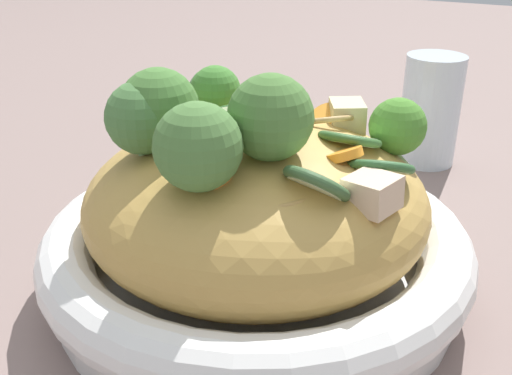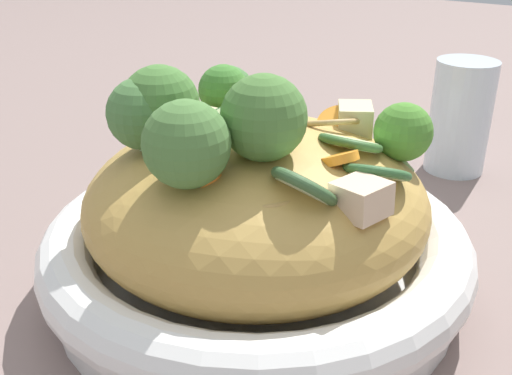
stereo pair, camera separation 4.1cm
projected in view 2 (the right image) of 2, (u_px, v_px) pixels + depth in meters
The scene contains 8 objects.
ground_plane at pixel (256, 284), 0.44m from camera, with size 3.00×3.00×0.00m, color gray.
serving_bowl at pixel (256, 251), 0.43m from camera, with size 0.30×0.30×0.06m.
noodle_heap at pixel (256, 201), 0.41m from camera, with size 0.24×0.24×0.11m.
broccoli_florets at pixel (218, 116), 0.38m from camera, with size 0.20×0.19×0.08m.
carrot_coins at pixel (285, 147), 0.38m from camera, with size 0.10×0.16×0.02m.
zucchini_slices at pixel (318, 158), 0.37m from camera, with size 0.15×0.11×0.04m.
chicken_chunks at pixel (303, 142), 0.39m from camera, with size 0.17×0.13×0.04m.
drinking_glass at pixel (460, 117), 0.61m from camera, with size 0.06×0.06×0.12m.
Camera 2 is at (-0.20, 0.31, 0.25)m, focal length 41.99 mm.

